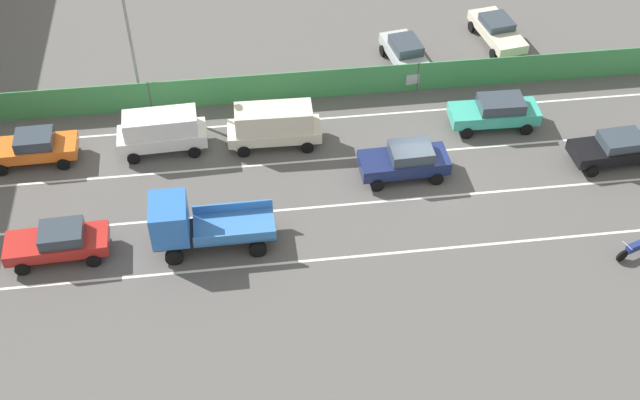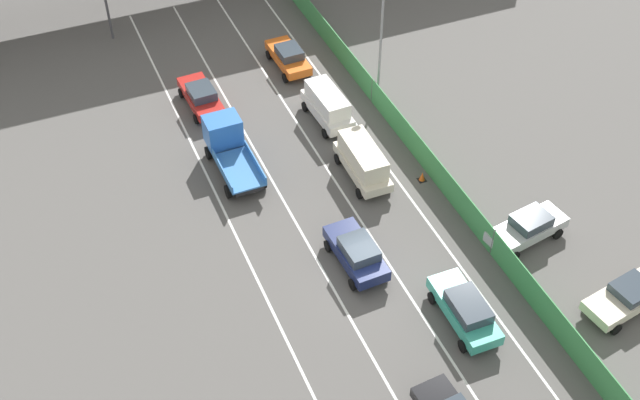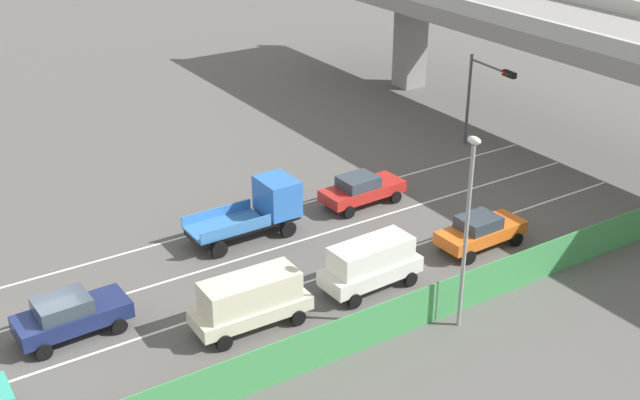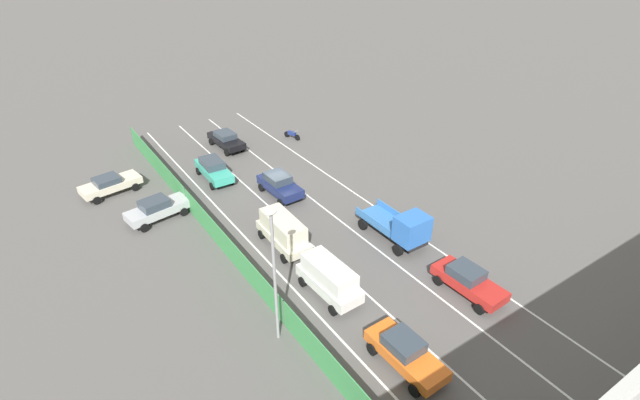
{
  "view_description": "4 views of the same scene",
  "coord_description": "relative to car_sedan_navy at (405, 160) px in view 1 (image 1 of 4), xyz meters",
  "views": [
    {
      "loc": [
        -29.67,
        8.59,
        27.2
      ],
      "look_at": [
        -2.55,
        5.22,
        1.27
      ],
      "focal_mm": 46.33,
      "sensor_mm": 36.0,
      "label": 1
    },
    {
      "loc": [
        -12.77,
        -24.74,
        31.89
      ],
      "look_at": [
        -0.2,
        4.89,
        1.1
      ],
      "focal_mm": 45.56,
      "sensor_mm": 36.0,
      "label": 2
    },
    {
      "loc": [
        27.42,
        -5.52,
        18.4
      ],
      "look_at": [
        -1.72,
        13.34,
        1.84
      ],
      "focal_mm": 45.63,
      "sensor_mm": 36.0,
      "label": 3
    },
    {
      "loc": [
        16.12,
        30.24,
        19.42
      ],
      "look_at": [
        -1.19,
        4.55,
        0.98
      ],
      "focal_mm": 27.07,
      "sensor_mm": 36.0,
      "label": 4
    }
  ],
  "objects": [
    {
      "name": "car_sedan_red",
      "position": [
        -3.44,
        16.25,
        -0.06
      ],
      "size": [
        2.11,
        4.55,
        1.63
      ],
      "color": "red",
      "rests_on": "ground"
    },
    {
      "name": "ground_plane",
      "position": [
        -0.09,
        -0.69,
        -0.95
      ],
      "size": [
        300.0,
        300.0,
        0.0
      ],
      "primitive_type": "plane",
      "color": "#565451"
    },
    {
      "name": "car_taxi_teal",
      "position": [
        3.26,
        -5.46,
        -0.0
      ],
      "size": [
        2.04,
        4.67,
        1.72
      ],
      "color": "teal",
      "rests_on": "ground"
    },
    {
      "name": "lane_line_left_edge",
      "position": [
        -5.14,
        5.22,
        -0.95
      ],
      "size": [
        0.14,
        47.82,
        0.01
      ],
      "primitive_type": "cube",
      "color": "silver",
      "rests_on": "ground"
    },
    {
      "name": "motorcycle",
      "position": [
        -6.61,
        -9.06,
        -0.49
      ],
      "size": [
        0.85,
        1.87,
        0.93
      ],
      "color": "black",
      "rests_on": "ground"
    },
    {
      "name": "car_sedan_black",
      "position": [
        -0.27,
        -10.7,
        -0.08
      ],
      "size": [
        2.2,
        4.72,
        1.56
      ],
      "color": "black",
      "rests_on": "ground"
    },
    {
      "name": "car_taxi_orange",
      "position": [
        3.33,
        18.2,
        -0.06
      ],
      "size": [
        2.0,
        4.47,
        1.65
      ],
      "color": "orange",
      "rests_on": "ground"
    },
    {
      "name": "car_van_white",
      "position": [
        3.45,
        11.81,
        0.28
      ],
      "size": [
        2.08,
        4.51,
        2.19
      ],
      "color": "silver",
      "rests_on": "ground"
    },
    {
      "name": "parked_sedan_cream",
      "position": [
        11.12,
        -7.8,
        -0.11
      ],
      "size": [
        4.82,
        2.61,
        1.49
      ],
      "color": "beige",
      "rests_on": "ground"
    },
    {
      "name": "car_sedan_navy",
      "position": [
        0.0,
        0.0,
        0.0
      ],
      "size": [
        2.15,
        4.4,
        1.75
      ],
      "color": "navy",
      "rests_on": "ground"
    },
    {
      "name": "flatbed_truck_blue",
      "position": [
        -3.51,
        10.45,
        0.38
      ],
      "size": [
        2.37,
        5.44,
        2.62
      ],
      "color": "black",
      "rests_on": "ground"
    },
    {
      "name": "traffic_cone",
      "position": [
        6.29,
        4.47,
        -0.67
      ],
      "size": [
        0.47,
        0.47,
        0.6
      ],
      "color": "orange",
      "rests_on": "ground"
    },
    {
      "name": "lane_line_right_edge",
      "position": [
        4.97,
        5.22,
        -0.95
      ],
      "size": [
        0.14,
        47.82,
        0.01
      ],
      "primitive_type": "cube",
      "color": "silver",
      "rests_on": "ground"
    },
    {
      "name": "lane_line_mid_left",
      "position": [
        -1.77,
        5.22,
        -0.95
      ],
      "size": [
        0.14,
        47.82,
        0.01
      ],
      "primitive_type": "cube",
      "color": "silver",
      "rests_on": "ground"
    },
    {
      "name": "lane_line_mid_right",
      "position": [
        1.6,
        5.22,
        -0.95
      ],
      "size": [
        0.14,
        47.82,
        0.01
      ],
      "primitive_type": "cube",
      "color": "silver",
      "rests_on": "ground"
    },
    {
      "name": "street_lamp",
      "position": [
        7.62,
        13.1,
        3.83
      ],
      "size": [
        0.6,
        0.36,
        8.0
      ],
      "color": "gray",
      "rests_on": "ground"
    },
    {
      "name": "green_fence",
      "position": [
        6.9,
        5.22,
        -0.07
      ],
      "size": [
        0.1,
        43.92,
        1.77
      ],
      "color": "#3D8E4C",
      "rests_on": "ground"
    },
    {
      "name": "parked_wagon_silver",
      "position": [
        9.19,
        -1.9,
        -0.05
      ],
      "size": [
        4.79,
        2.5,
        1.66
      ],
      "color": "#B2B5B7",
      "rests_on": "ground"
    },
    {
      "name": "car_van_cream",
      "position": [
        3.23,
        6.16,
        0.3
      ],
      "size": [
        2.08,
        4.78,
        2.22
      ],
      "color": "beige",
      "rests_on": "ground"
    }
  ]
}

